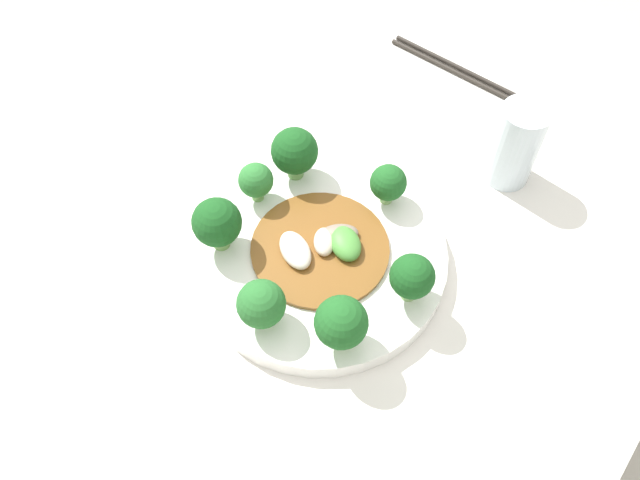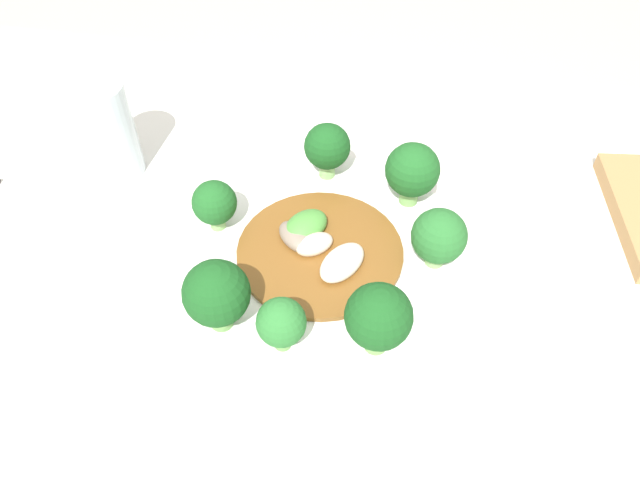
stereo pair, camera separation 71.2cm
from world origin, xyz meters
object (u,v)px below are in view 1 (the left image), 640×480
Objects in this scene: broccoli_northeast at (295,152)px; stirfry_center at (322,246)px; broccoli_northwest at (217,223)px; chopsticks at (456,70)px; broccoli_southwest at (341,323)px; plate at (320,255)px; drinking_glass at (515,145)px; broccoli_east at (388,183)px; broccoli_west at (261,304)px; broccoli_south at (412,277)px; broccoli_north at (256,181)px.

broccoli_northeast is 0.45× the size of stirfry_center.
chopsticks is (0.46, -0.05, -0.06)m from broccoli_northwest.
chopsticks is (0.48, 0.14, -0.06)m from broccoli_southwest.
broccoli_northwest is 0.44× the size of stirfry_center.
drinking_glass is at bearing -22.46° from plate.
broccoli_east is at bearing 21.01° from broccoli_southwest.
broccoli_northeast is 1.30× the size of broccoli_east.
broccoli_northeast is 0.32× the size of chopsticks.
broccoli_east is (0.22, -0.01, -0.00)m from broccoli_west.
broccoli_southwest is at bearing -131.16° from plate.
broccoli_south is 0.23m from broccoli_north.
broccoli_northeast is 0.06m from broccoli_north.
broccoli_southwest is 0.13m from stirfry_center.
stirfry_center reaches higher than chopsticks.
broccoli_northwest reaches higher than broccoli_south.
broccoli_northwest reaches higher than chopsticks.
broccoli_east is at bearing -71.70° from broccoli_northeast.
stirfry_center reaches higher than plate.
broccoli_northwest reaches higher than broccoli_west.
broccoli_southwest is 0.22m from broccoli_north.
broccoli_east is (0.11, -0.02, 0.05)m from plate.
broccoli_southwest is at bearing -128.77° from broccoli_northeast.
plate is 0.13m from broccoli_south.
broccoli_south is (0.09, -0.03, -0.00)m from broccoli_southwest.
broccoli_west is 1.13× the size of broccoli_east.
broccoli_southwest is at bearing -68.24° from broccoli_west.
plate is at bearing -126.40° from broccoli_northeast.
plate is 0.12m from broccoli_west.
broccoli_east is at bearing -32.96° from broccoli_northwest.
broccoli_south reaches higher than broccoli_north.
broccoli_northeast is 0.21m from broccoli_west.
broccoli_south is 0.42m from chopsticks.
stirfry_center is at bearing -55.17° from broccoli_northwest.
broccoli_east is 0.21m from broccoli_northwest.
broccoli_south is (-0.10, -0.10, 0.01)m from broccoli_east.
drinking_glass is at bearing -30.70° from broccoli_east.
broccoli_west is 0.39m from drinking_glass.
chopsticks is at bearing 6.80° from broccoli_west.
broccoli_south is at bearing -156.55° from chopsticks.
plate is 1.32× the size of chopsticks.
broccoli_northeast is 1.15× the size of broccoli_west.
broccoli_east is 0.30m from chopsticks.
broccoli_southwest is 0.19m from broccoli_northwest.
broccoli_north reaches higher than chopsticks.
broccoli_east is 0.16m from broccoli_north.
drinking_glass is (0.15, -0.09, 0.00)m from broccoli_east.
broccoli_southwest is 0.34m from drinking_glass.
broccoli_south is 0.90× the size of broccoli_northwest.
broccoli_east is 0.14m from broccoli_south.
broccoli_west reaches higher than plate.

